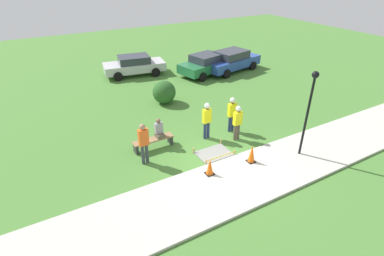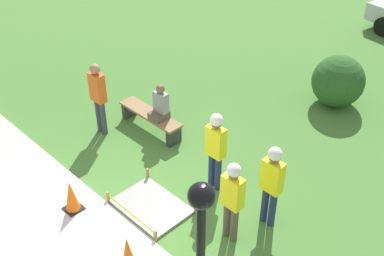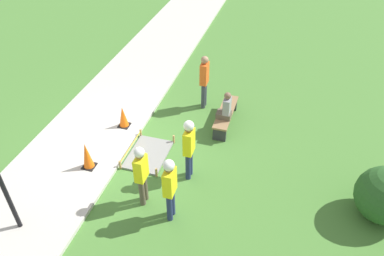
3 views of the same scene
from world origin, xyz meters
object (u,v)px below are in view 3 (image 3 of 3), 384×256
traffic_cone_far_patch (87,156)px  bystander_in_orange_shirt (204,79)px  traffic_cone_near_patch (123,117)px  person_seated_on_bench (226,108)px  worker_supervisor (189,145)px  park_bench (226,115)px  worker_trainee (170,185)px  worker_assistant (141,171)px

traffic_cone_far_patch → bystander_in_orange_shirt: size_ratio=0.43×
traffic_cone_near_patch → traffic_cone_far_patch: bearing=-4.4°
person_seated_on_bench → bystander_in_orange_shirt: bystander_in_orange_shirt is taller
traffic_cone_near_patch → bystander_in_orange_shirt: size_ratio=0.37×
worker_supervisor → person_seated_on_bench: bearing=167.8°
traffic_cone_near_patch → worker_supervisor: 3.00m
worker_supervisor → bystander_in_orange_shirt: bystander_in_orange_shirt is taller
traffic_cone_near_patch → park_bench: bearing=110.6°
worker_trainee → bystander_in_orange_shirt: bystander_in_orange_shirt is taller
traffic_cone_near_patch → bystander_in_orange_shirt: bystander_in_orange_shirt is taller
park_bench → worker_assistant: 3.98m
park_bench → worker_trainee: size_ratio=1.04×
bystander_in_orange_shirt → park_bench: bearing=50.1°
traffic_cone_near_patch → worker_assistant: (2.60, 1.73, 0.60)m
person_seated_on_bench → worker_trainee: bearing=-7.9°
park_bench → worker_supervisor: bearing=-9.6°
person_seated_on_bench → worker_supervisor: size_ratio=0.49×
worker_assistant → worker_trainee: 0.84m
traffic_cone_near_patch → park_bench: 3.18m
traffic_cone_far_patch → worker_supervisor: 2.81m
worker_trainee → worker_supervisor: bearing=179.1°
traffic_cone_far_patch → park_bench: traffic_cone_far_patch is taller
worker_trainee → person_seated_on_bench: bearing=172.1°
park_bench → bystander_in_orange_shirt: bystander_in_orange_shirt is taller
person_seated_on_bench → park_bench: bearing=-171.4°
traffic_cone_near_patch → worker_assistant: worker_assistant is taller
traffic_cone_near_patch → worker_supervisor: worker_supervisor is taller
person_seated_on_bench → bystander_in_orange_shirt: bearing=-138.7°
traffic_cone_near_patch → park_bench: traffic_cone_near_patch is taller
worker_trainee → traffic_cone_far_patch: bearing=-108.7°
worker_supervisor → worker_trainee: worker_supervisor is taller
bystander_in_orange_shirt → worker_assistant: bearing=-4.4°
traffic_cone_near_patch → bystander_in_orange_shirt: 2.86m
worker_assistant → worker_trainee: (0.26, 0.80, 0.04)m
worker_supervisor → bystander_in_orange_shirt: bearing=-171.8°
bystander_in_orange_shirt → traffic_cone_near_patch: bearing=-47.7°
traffic_cone_far_patch → person_seated_on_bench: 4.21m
worker_assistant → worker_trainee: size_ratio=0.97×
traffic_cone_far_patch → worker_supervisor: bearing=100.9°
park_bench → bystander_in_orange_shirt: bearing=-129.9°
worker_trainee → bystander_in_orange_shirt: (-4.74, -0.46, -0.01)m
worker_assistant → bystander_in_orange_shirt: (-4.48, 0.34, 0.03)m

